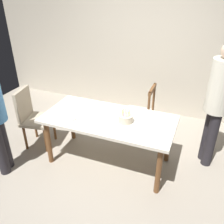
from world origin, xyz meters
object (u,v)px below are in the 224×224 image
Objects in this scene: dining_table at (109,123)px; chair_spindle_back at (140,114)px; plate_near_celebrant at (70,117)px; plate_far_side at (108,110)px; birthday_cake at (126,119)px; chair_upholstered at (32,115)px; person_guest at (218,101)px.

dining_table is 1.87× the size of chair_spindle_back.
plate_far_side is at bearing 44.10° from plate_near_celebrant.
birthday_cake is at bearing -33.81° from plate_far_side.
plate_near_celebrant is at bearing -168.06° from birthday_cake.
chair_upholstered is (-1.28, -0.03, -0.12)m from dining_table.
plate_far_side is at bearing -120.42° from chair_spindle_back.
person_guest reaches higher than chair_upholstered.
birthday_cake is at bearing -88.76° from chair_spindle_back.
dining_table is 0.29m from birthday_cake.
birthday_cake is 1.27× the size of plate_near_celebrant.
plate_near_celebrant is at bearing -127.58° from chair_spindle_back.
birthday_cake is 0.16× the size of person_guest.
plate_far_side is (-0.34, 0.23, -0.04)m from birthday_cake.
plate_far_side reaches higher than dining_table.
chair_upholstered is at bearing -167.77° from person_guest.
chair_spindle_back is 1.71m from chair_upholstered.
chair_spindle_back reaches higher than dining_table.
chair_spindle_back is at bearing 59.58° from plate_far_side.
person_guest is at bearing 13.43° from plate_far_side.
chair_upholstered is (-1.52, -0.78, 0.07)m from chair_spindle_back.
plate_far_side is 0.13× the size of person_guest.
birthday_cake is at bearing -0.14° from chair_upholstered.
person_guest reaches higher than dining_table.
chair_upholstered is (-1.19, -0.23, -0.21)m from plate_far_side.
dining_table is 8.10× the size of plate_near_celebrant.
chair_upholstered is at bearing -152.64° from chair_spindle_back.
chair_spindle_back is at bearing 52.42° from plate_near_celebrant.
plate_near_celebrant and plate_far_side have the same top height.
chair_spindle_back is at bearing 91.24° from birthday_cake.
dining_table is at bearing -158.11° from person_guest.
plate_near_celebrant is at bearing -135.90° from plate_far_side.
chair_upholstered is (-1.53, 0.00, -0.26)m from birthday_cake.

